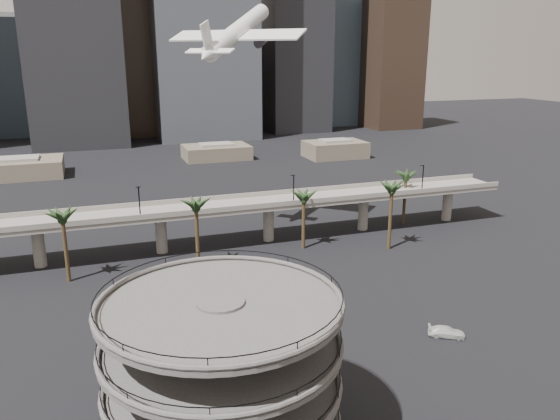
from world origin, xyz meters
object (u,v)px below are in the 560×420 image
object	(u,v)px
overpass	(216,211)
car_b	(285,310)
parking_ramp	(222,365)
car_a	(220,359)
car_c	(447,332)
airborne_jet	(237,32)

from	to	relation	value
overpass	car_b	distance (m)	33.82
parking_ramp	car_b	world-z (taller)	parking_ramp
parking_ramp	car_a	world-z (taller)	parking_ramp
car_c	car_b	bearing A→B (deg)	83.98
airborne_jet	car_a	world-z (taller)	airborne_jet
airborne_jet	car_c	distance (m)	72.62
parking_ramp	overpass	xyz separation A→B (m)	(13.00, 59.00, -2.50)
parking_ramp	car_b	distance (m)	31.64
overpass	car_b	xyz separation A→B (m)	(2.63, -33.05, -6.65)
car_b	car_c	distance (m)	23.12
airborne_jet	car_c	xyz separation A→B (m)	(12.93, -58.39, -41.20)
airborne_jet	car_b	world-z (taller)	airborne_jet
parking_ramp	car_c	world-z (taller)	parking_ramp
airborne_jet	overpass	bearing A→B (deg)	-174.55
airborne_jet	car_a	bearing A→B (deg)	-157.23
car_a	car_b	xyz separation A→B (m)	(12.42, 10.21, -0.11)
car_b	airborne_jet	bearing A→B (deg)	3.03
parking_ramp	car_b	bearing A→B (deg)	58.93
airborne_jet	car_b	bearing A→B (deg)	-146.24
car_a	car_b	size ratio (longest dim) A/B	1.12
parking_ramp	airborne_jet	xyz separation A→B (m)	(21.35, 70.66, 32.08)
parking_ramp	car_c	bearing A→B (deg)	19.69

